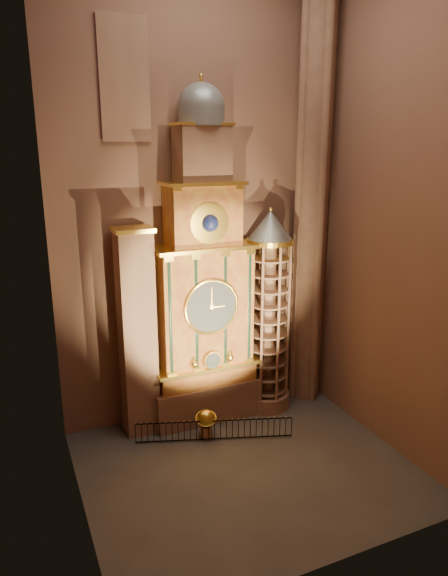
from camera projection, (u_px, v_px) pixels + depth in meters
name	position (u px, v px, depth m)	size (l,w,h in m)	color
floor	(247.00, 468.00, 22.66)	(14.00, 14.00, 0.00)	#383330
wall_back	(195.00, 204.00, 24.98)	(22.00, 22.00, 0.00)	brown
wall_left	(61.00, 231.00, 16.98)	(22.00, 22.00, 0.00)	brown
wall_right	(393.00, 210.00, 22.41)	(22.00, 22.00, 0.00)	brown
astronomical_clock	(204.00, 294.00, 25.23)	(5.60, 2.41, 16.70)	#8C634C
portrait_tower	(137.00, 333.00, 24.34)	(1.80, 1.60, 10.20)	#8C634C
stair_turret	(268.00, 314.00, 26.74)	(2.50, 2.50, 10.80)	#8C634C
gothic_pier	(312.00, 200.00, 26.47)	(2.04, 2.04, 22.00)	#8C634C
stained_glass_window	(124.00, 79.00, 22.18)	(2.20, 0.14, 5.20)	navy
celestial_globe	(206.00, 421.00, 24.74)	(1.25, 1.21, 1.49)	#8C634C
iron_railing	(214.00, 430.00, 24.61)	(7.12, 2.51, 1.02)	black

